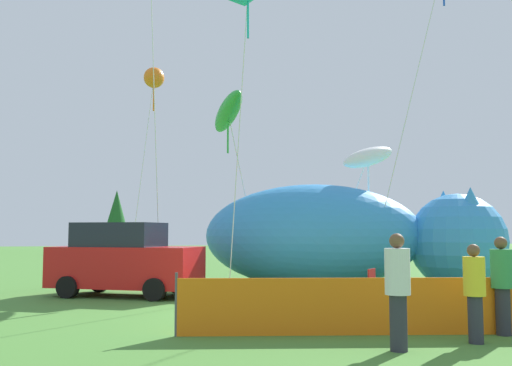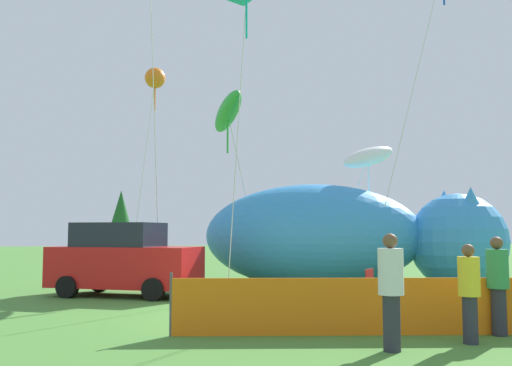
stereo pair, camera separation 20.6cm
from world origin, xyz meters
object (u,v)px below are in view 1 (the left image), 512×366
Objects in this scene: spectator_in_black_shirt at (398,286)px; folding_chair at (378,286)px; inflatable_cat at (345,240)px; kite_white_ghost at (368,157)px; spectator_in_yellow_shirt at (475,289)px; parked_car at (124,260)px; spectator_in_grey_shirt at (502,281)px; kite_green_fish at (228,113)px; kite_orange_flower at (154,79)px.

folding_chair is at bearing 68.95° from spectator_in_black_shirt.
kite_white_ghost reaches higher than inflatable_cat.
spectator_in_yellow_shirt is 0.33× the size of kite_white_ghost.
parked_car is 6.88m from inflatable_cat.
folding_chair is 5.01m from inflatable_cat.
inflatable_cat is at bearing 73.00° from spectator_in_black_shirt.
spectator_in_grey_shirt is at bearing 30.68° from spectator_in_yellow_shirt.
spectator_in_black_shirt is 0.36× the size of kite_white_ghost.
folding_chair is 0.55× the size of spectator_in_grey_shirt.
inflatable_cat is 5.49m from kite_green_fish.
parked_car is at bearing 115.77° from spectator_in_black_shirt.
folding_chair is 0.10× the size of inflatable_cat.
spectator_in_black_shirt reaches higher than spectator_in_grey_shirt.
parked_car is 2.51× the size of spectator_in_black_shirt.
parked_car is at bearing 124.24° from spectator_in_yellow_shirt.
spectator_in_yellow_shirt is at bearing -74.52° from kite_green_fish.
spectator_in_grey_shirt reaches higher than spectator_in_yellow_shirt.
kite_orange_flower is at bearing 158.45° from folding_chair.
kite_orange_flower is at bearing 107.15° from parked_car.
spectator_in_grey_shirt is at bearing -22.15° from parked_car.
spectator_in_grey_shirt is at bearing -66.91° from kite_orange_flower.
inflatable_cat reaches higher than parked_car.
kite_white_ghost reaches higher than folding_chair.
spectator_in_black_shirt is 1.52m from spectator_in_yellow_shirt.
kite_green_fish is at bearing 159.34° from folding_chair.
spectator_in_yellow_shirt is (-1.25, -8.73, -0.66)m from inflatable_cat.
spectator_in_yellow_shirt is 10.46m from kite_green_fish.
spectator_in_yellow_shirt is at bearing -149.32° from spectator_in_grey_shirt.
spectator_in_black_shirt is at bearing -111.80° from kite_white_ghost.
inflatable_cat is 5.35× the size of spectator_in_black_shirt.
kite_orange_flower is (-2.12, 4.47, 2.15)m from kite_green_fish.
kite_green_fish is at bearing -177.07° from kite_white_ghost.
parked_car is at bearing -172.37° from kite_white_ghost.
spectator_in_grey_shirt is (-0.34, -8.19, -0.59)m from inflatable_cat.
kite_green_fish is (-3.75, 0.30, 4.00)m from inflatable_cat.
parked_car is at bearing -100.45° from kite_orange_flower.
spectator_in_grey_shirt is 1.07× the size of spectator_in_yellow_shirt.
inflatable_cat reaches higher than spectator_in_grey_shirt.
parked_car is 5.54m from kite_green_fish.
kite_green_fish is (-2.62, 5.08, 4.97)m from folding_chair.
parked_car reaches higher than spectator_in_black_shirt.
kite_orange_flower is (0.97, 5.29, 6.68)m from parked_car.
kite_orange_flower is (-5.87, 4.77, 6.15)m from inflatable_cat.
folding_chair is at bearing -82.78° from inflatable_cat.
kite_green_fish is at bearing -164.03° from inflatable_cat.
spectator_in_yellow_shirt is 0.26× the size of kite_green_fish.
spectator_in_black_shirt is at bearing -83.85° from kite_green_fish.
kite_green_fish reaches higher than spectator_in_yellow_shirt.
kite_orange_flower is at bearing 108.88° from spectator_in_yellow_shirt.
kite_white_ghost is (7.91, 1.06, 3.28)m from parked_car.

